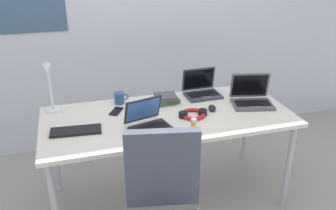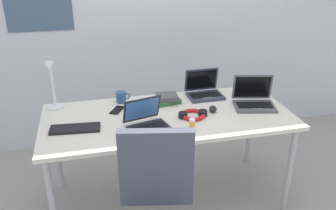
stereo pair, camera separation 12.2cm
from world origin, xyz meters
The scene contains 14 objects.
ground_plane centered at (0.00, 0.00, 0.00)m, with size 12.00×12.00×0.00m, color gray.
wall_back centered at (0.00, 1.10, 1.30)m, with size 6.00×0.13×2.60m.
desk centered at (0.00, 0.00, 0.68)m, with size 1.80×0.80×0.74m.
desk_lamp centered at (-0.80, 0.28, 0.94)m, with size 0.12×0.18×0.40m.
laptop_mid_desk centered at (0.68, 0.01, 0.79)m, with size 0.35×0.30×0.23m.
laptop_front_right centered at (-0.18, -0.16, 0.78)m, with size 0.32×0.30×0.20m.
laptop_center centered at (0.37, 0.28, 0.78)m, with size 0.29×0.23×0.21m.
external_keyboard centered at (-0.66, -0.08, 0.75)m, with size 0.33×0.12×0.02m, color black.
computer_mouse centered at (0.34, -0.01, 0.76)m, with size 0.06×0.10×0.03m, color black.
cell_phone centered at (-0.35, 0.16, 0.74)m, with size 0.06×0.14×0.01m, color black.
headphones centered at (0.17, -0.07, 0.76)m, with size 0.21×0.18×0.04m.
pill_bottle centered at (0.11, -0.25, 0.78)m, with size 0.04×0.04×0.08m.
book_stack centered at (0.04, 0.22, 0.77)m, with size 0.23×0.19×0.07m.
coffee_mug centered at (-0.30, 0.30, 0.78)m, with size 0.11×0.08×0.09m.
Camera 1 is at (-0.65, -2.25, 1.89)m, focal length 38.43 mm.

